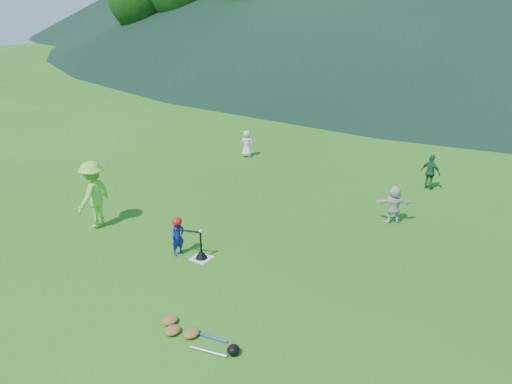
# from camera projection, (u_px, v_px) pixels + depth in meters

# --- Properties ---
(ground) EXTENTS (120.00, 120.00, 0.00)m
(ground) POSITION_uv_depth(u_px,v_px,m) (202.00, 259.00, 11.99)
(ground) COLOR #275D15
(ground) RESTS_ON ground
(home_plate) EXTENTS (0.45, 0.45, 0.02)m
(home_plate) POSITION_uv_depth(u_px,v_px,m) (202.00, 258.00, 11.98)
(home_plate) COLOR silver
(home_plate) RESTS_ON ground
(baseball) EXTENTS (0.08, 0.08, 0.08)m
(baseball) POSITION_uv_depth(u_px,v_px,m) (200.00, 231.00, 11.72)
(baseball) COLOR white
(baseball) RESTS_ON batting_tee
(batter_child) EXTENTS (0.32, 0.40, 0.96)m
(batter_child) POSITION_uv_depth(u_px,v_px,m) (178.00, 237.00, 12.02)
(batter_child) COLOR navy
(batter_child) RESTS_ON ground
(adult_coach) EXTENTS (0.91, 1.31, 1.85)m
(adult_coach) POSITION_uv_depth(u_px,v_px,m) (93.00, 194.00, 13.42)
(adult_coach) COLOR #83DD41
(adult_coach) RESTS_ON ground
(fielder_a) EXTENTS (0.57, 0.43, 1.04)m
(fielder_a) POSITION_uv_depth(u_px,v_px,m) (247.00, 144.00, 19.66)
(fielder_a) COLOR silver
(fielder_a) RESTS_ON ground
(fielder_c) EXTENTS (0.73, 0.48, 1.16)m
(fielder_c) POSITION_uv_depth(u_px,v_px,m) (431.00, 172.00, 16.21)
(fielder_c) COLOR #1A5834
(fielder_c) RESTS_ON ground
(fielder_d) EXTENTS (1.04, 0.75, 1.09)m
(fielder_d) POSITION_uv_depth(u_px,v_px,m) (394.00, 205.00, 13.74)
(fielder_d) COLOR silver
(fielder_d) RESTS_ON ground
(batting_tee) EXTENTS (0.30, 0.30, 0.68)m
(batting_tee) POSITION_uv_depth(u_px,v_px,m) (201.00, 254.00, 11.94)
(batting_tee) COLOR black
(batting_tee) RESTS_ON home_plate
(batter_gear) EXTENTS (0.73, 0.26, 0.32)m
(batter_gear) POSITION_uv_depth(u_px,v_px,m) (178.00, 222.00, 11.87)
(batter_gear) COLOR red
(batter_gear) RESTS_ON ground
(equipment_pile) EXTENTS (1.80, 0.58, 0.19)m
(equipment_pile) POSITION_uv_depth(u_px,v_px,m) (191.00, 333.00, 9.19)
(equipment_pile) COLOR olive
(equipment_pile) RESTS_ON ground
(outfield_fence) EXTENTS (70.07, 0.08, 1.33)m
(outfield_fence) POSITION_uv_depth(u_px,v_px,m) (452.00, 80.00, 33.98)
(outfield_fence) COLOR gray
(outfield_fence) RESTS_ON ground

